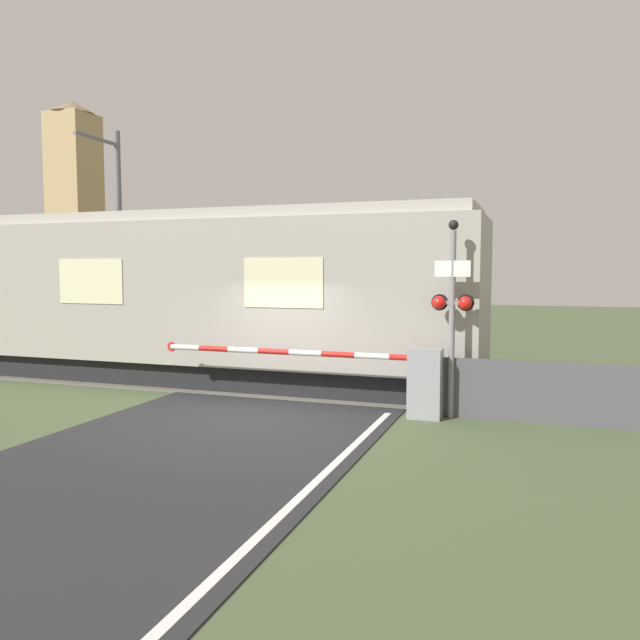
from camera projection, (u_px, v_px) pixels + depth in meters
ground_plane at (253, 416)px, 11.54m from camera, size 80.00×80.00×0.00m
track_bed at (310, 386)px, 14.41m from camera, size 36.00×3.20×0.13m
train at (132, 295)px, 15.83m from camera, size 17.46×3.08×4.05m
crossing_barrier at (402, 378)px, 11.51m from camera, size 5.74×0.44×1.28m
signal_post at (452, 306)px, 11.28m from camera, size 0.77×0.26×3.60m
catenary_pole at (118, 241)px, 18.71m from camera, size 0.20×1.90×6.82m
distant_building at (75, 207)px, 40.02m from camera, size 2.85×2.85×13.39m
roadside_fence at (534, 392)px, 11.00m from camera, size 3.83×0.06×1.10m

